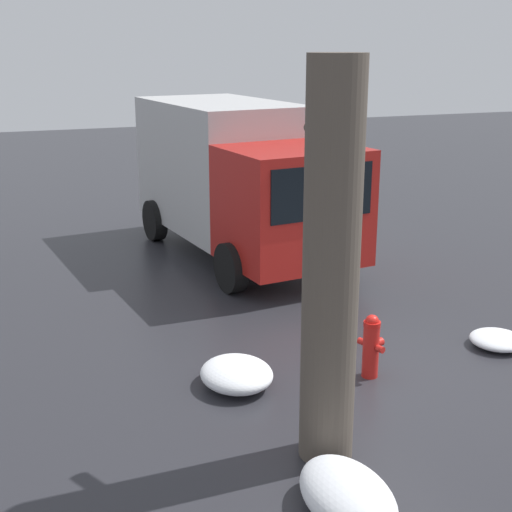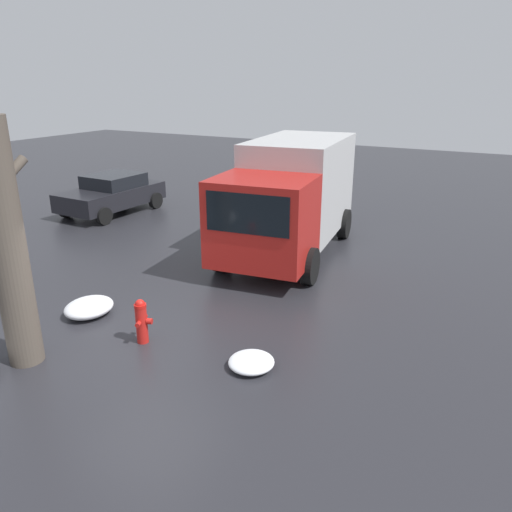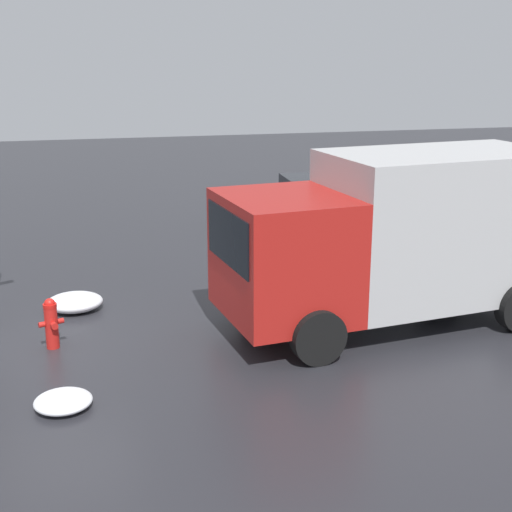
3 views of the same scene
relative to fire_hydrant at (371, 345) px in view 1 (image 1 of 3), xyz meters
The scene contains 7 objects.
ground_plane 0.45m from the fire_hydrant, 108.81° to the left, with size 60.00×60.00×0.00m, color #28282D.
fire_hydrant is the anchor object (origin of this frame).
tree_trunk 2.60m from the fire_hydrant, 136.83° to the left, with size 0.88×0.58×4.18m.
delivery_truck 6.16m from the fire_hydrant, ahead, with size 6.29×3.17×3.09m.
snow_pile_by_hydrant 2.25m from the fire_hydrant, 85.10° to the right, with size 0.81×0.79×0.21m.
snow_pile_curbside 3.00m from the fire_hydrant, 146.49° to the left, with size 1.26×0.80×0.43m.
snow_pile_by_tree 1.81m from the fire_hydrant, 78.25° to the left, with size 1.06×0.93×0.33m.
Camera 1 is at (-7.54, 4.46, 4.27)m, focal length 50.00 mm.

